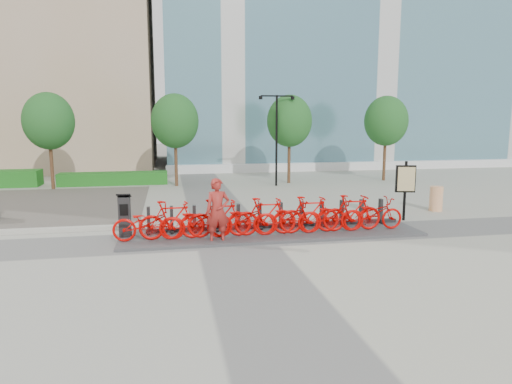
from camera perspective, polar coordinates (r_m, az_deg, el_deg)
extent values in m
plane|color=#9F9F8C|center=(14.30, -2.80, -5.80)|extent=(120.00, 120.00, 0.00)
cube|color=#3F6A86|center=(43.58, 11.39, 19.85)|extent=(32.00, 16.00, 24.00)
cube|color=#1E751E|center=(27.26, -17.33, 1.62)|extent=(6.00, 1.20, 0.70)
cylinder|color=brown|center=(26.48, -24.20, 3.54)|extent=(0.18, 0.18, 3.00)
ellipsoid|color=#216025|center=(26.39, -24.49, 8.08)|extent=(2.60, 2.60, 2.99)
cylinder|color=brown|center=(25.78, -9.97, 4.06)|extent=(0.18, 0.18, 3.00)
ellipsoid|color=#216025|center=(25.70, -10.10, 8.73)|extent=(2.60, 2.60, 2.99)
cylinder|color=brown|center=(26.70, 4.15, 4.34)|extent=(0.18, 0.18, 3.00)
ellipsoid|color=#216025|center=(26.61, 4.20, 8.85)|extent=(2.60, 2.60, 2.99)
cylinder|color=brown|center=(28.85, 15.77, 4.37)|extent=(0.18, 0.18, 3.00)
ellipsoid|color=#216025|center=(28.77, 15.95, 8.54)|extent=(2.60, 2.60, 2.99)
cylinder|color=black|center=(25.42, 2.58, 6.38)|extent=(0.12, 0.12, 5.00)
cube|color=black|center=(25.33, 1.61, 11.92)|extent=(0.90, 0.08, 0.08)
cube|color=black|center=(25.54, 3.62, 11.88)|extent=(0.90, 0.08, 0.08)
cylinder|color=black|center=(25.23, 0.59, 11.71)|extent=(0.20, 0.20, 0.18)
cylinder|color=black|center=(25.65, 4.61, 11.64)|extent=(0.20, 0.20, 0.18)
cube|color=#444445|center=(14.81, 2.03, -5.12)|extent=(9.60, 2.40, 0.08)
imported|color=#C40300|center=(13.99, -13.42, -3.78)|extent=(2.03, 0.71, 1.07)
imported|color=#C40300|center=(13.96, -10.47, -3.46)|extent=(1.97, 0.56, 1.19)
imported|color=#C40300|center=(13.99, -7.51, -3.60)|extent=(2.03, 0.71, 1.07)
imported|color=#C40300|center=(14.04, -4.58, -3.27)|extent=(1.97, 0.56, 1.19)
imported|color=#C40300|center=(14.15, -1.67, -3.39)|extent=(2.03, 0.71, 1.07)
imported|color=#C40300|center=(14.27, 1.19, -3.04)|extent=(1.97, 0.56, 1.19)
imported|color=#C40300|center=(14.45, 3.98, -3.15)|extent=(2.03, 0.71, 1.07)
imported|color=#C40300|center=(14.63, 6.71, -2.80)|extent=(1.97, 0.56, 1.19)
imported|color=#C40300|center=(14.88, 9.36, -2.89)|extent=(2.03, 0.71, 1.07)
imported|color=#C40300|center=(15.13, 11.92, -2.55)|extent=(1.97, 0.56, 1.19)
imported|color=#C40300|center=(15.43, 14.38, -2.63)|extent=(2.03, 0.71, 1.07)
cube|color=black|center=(14.63, -16.09, -2.98)|extent=(0.36, 0.32, 1.24)
cube|color=black|center=(14.51, -16.20, -0.43)|extent=(0.43, 0.37, 0.16)
cube|color=black|center=(14.43, -16.19, -2.17)|extent=(0.25, 0.03, 0.35)
imported|color=maroon|center=(13.56, -4.81, -2.39)|extent=(0.73, 0.50, 1.96)
cylinder|color=orange|center=(19.85, 21.59, -0.78)|extent=(0.65, 0.65, 1.00)
cylinder|color=black|center=(17.48, 18.12, 0.12)|extent=(0.10, 0.10, 2.18)
cube|color=black|center=(17.42, 18.19, 1.57)|extent=(0.72, 0.26, 0.99)
cube|color=#CFB979|center=(17.37, 18.28, 1.55)|extent=(0.60, 0.16, 0.87)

